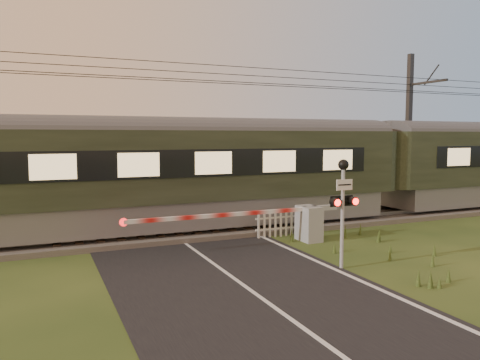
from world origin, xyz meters
name	(u,v)px	position (x,y,z in m)	size (l,w,h in m)	color
ground	(246,288)	(0.00, 0.00, 0.00)	(160.00, 160.00, 0.00)	#223916
road	(251,290)	(0.02, -0.23, 0.01)	(6.00, 140.00, 0.03)	black
track_bed	(172,233)	(0.00, 6.50, 0.07)	(140.00, 3.40, 0.39)	#47423D
overhead_wires	(170,73)	(0.00, 6.50, 5.72)	(120.00, 0.62, 0.62)	black
train	(378,166)	(9.25, 6.50, 2.23)	(41.72, 2.88, 3.89)	slate
boom_gate	(300,222)	(3.64, 3.65, 0.66)	(7.35, 0.91, 1.21)	gray
crossing_signal	(343,194)	(3.00, 0.43, 2.01)	(0.75, 0.33, 2.93)	gray
picket_fence	(286,224)	(3.64, 4.60, 0.45)	(2.37, 0.07, 0.88)	silver
catenary_mast	(409,128)	(13.05, 8.73, 3.96)	(0.24, 2.47, 7.64)	#2D2D30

